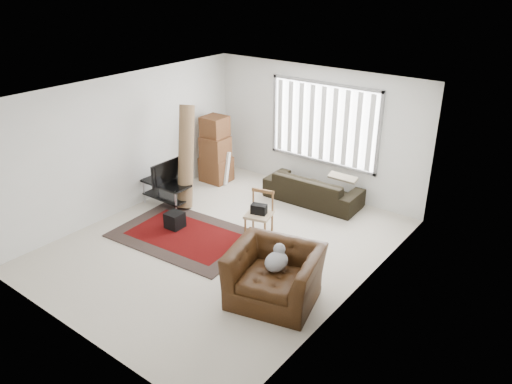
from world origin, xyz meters
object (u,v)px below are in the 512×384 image
at_px(moving_boxes, 216,152).
at_px(sofa, 313,185).
at_px(side_chair, 259,212).
at_px(armchair, 275,272).
at_px(tv_stand, 166,189).

bearing_deg(moving_boxes, sofa, 9.16).
relative_size(side_chair, armchair, 0.55).
bearing_deg(tv_stand, sofa, 41.04).
height_order(moving_boxes, sofa, moving_boxes).
bearing_deg(sofa, moving_boxes, 6.89).
distance_m(tv_stand, side_chair, 2.25).
relative_size(tv_stand, side_chair, 1.24).
xyz_separation_m(moving_boxes, sofa, (2.35, 0.38, -0.31)).
relative_size(moving_boxes, side_chair, 1.80).
height_order(side_chair, armchair, armchair).
height_order(tv_stand, armchair, armchair).
bearing_deg(tv_stand, side_chair, 4.62).
distance_m(tv_stand, armchair, 3.80).
distance_m(moving_boxes, armchair, 4.64).
xyz_separation_m(tv_stand, sofa, (2.28, 1.98, 0.01)).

